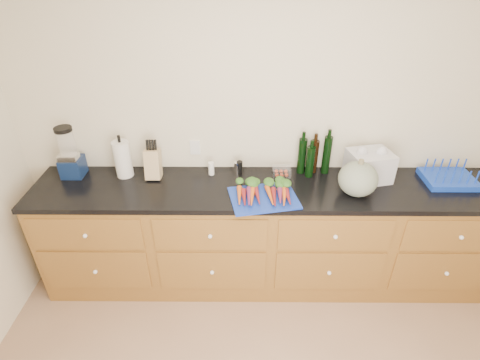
{
  "coord_description": "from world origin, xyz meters",
  "views": [
    {
      "loc": [
        -0.22,
        -1.08,
        2.48
      ],
      "look_at": [
        -0.24,
        1.2,
        1.06
      ],
      "focal_mm": 28.0,
      "sensor_mm": 36.0,
      "label": 1
    }
  ],
  "objects_px": {
    "paper_towel": "(123,159)",
    "tomato_box": "(281,172)",
    "knife_block": "(153,164)",
    "cutting_board": "(264,198)",
    "squash": "(358,179)",
    "blender_appliance": "(70,155)",
    "carrots": "(263,191)",
    "dish_rack": "(449,177)"
  },
  "relations": [
    {
      "from": "blender_appliance",
      "to": "knife_block",
      "type": "distance_m",
      "value": 0.64
    },
    {
      "from": "squash",
      "to": "tomato_box",
      "type": "height_order",
      "value": "squash"
    },
    {
      "from": "carrots",
      "to": "dish_rack",
      "type": "height_order",
      "value": "dish_rack"
    },
    {
      "from": "carrots",
      "to": "knife_block",
      "type": "xyz_separation_m",
      "value": [
        -0.85,
        0.25,
        0.08
      ]
    },
    {
      "from": "tomato_box",
      "to": "blender_appliance",
      "type": "bearing_deg",
      "value": -179.57
    },
    {
      "from": "blender_appliance",
      "to": "tomato_box",
      "type": "relative_size",
      "value": 2.9
    },
    {
      "from": "knife_block",
      "to": "carrots",
      "type": "bearing_deg",
      "value": -16.6
    },
    {
      "from": "cutting_board",
      "to": "knife_block",
      "type": "distance_m",
      "value": 0.91
    },
    {
      "from": "knife_block",
      "to": "tomato_box",
      "type": "height_order",
      "value": "knife_block"
    },
    {
      "from": "knife_block",
      "to": "dish_rack",
      "type": "xyz_separation_m",
      "value": [
        2.28,
        -0.06,
        -0.08
      ]
    },
    {
      "from": "squash",
      "to": "tomato_box",
      "type": "relative_size",
      "value": 1.99
    },
    {
      "from": "dish_rack",
      "to": "cutting_board",
      "type": "bearing_deg",
      "value": -170.52
    },
    {
      "from": "cutting_board",
      "to": "squash",
      "type": "bearing_deg",
      "value": 5.83
    },
    {
      "from": "paper_towel",
      "to": "tomato_box",
      "type": "bearing_deg",
      "value": 0.46
    },
    {
      "from": "carrots",
      "to": "squash",
      "type": "relative_size",
      "value": 1.49
    },
    {
      "from": "blender_appliance",
      "to": "paper_towel",
      "type": "xyz_separation_m",
      "value": [
        0.4,
        0.0,
        -0.03
      ]
    },
    {
      "from": "knife_block",
      "to": "dish_rack",
      "type": "height_order",
      "value": "knife_block"
    },
    {
      "from": "knife_block",
      "to": "tomato_box",
      "type": "relative_size",
      "value": 1.62
    },
    {
      "from": "knife_block",
      "to": "dish_rack",
      "type": "relative_size",
      "value": 0.61
    },
    {
      "from": "paper_towel",
      "to": "dish_rack",
      "type": "relative_size",
      "value": 0.78
    },
    {
      "from": "cutting_board",
      "to": "paper_towel",
      "type": "bearing_deg",
      "value": 163.55
    },
    {
      "from": "paper_towel",
      "to": "carrots",
      "type": "bearing_deg",
      "value": -14.11
    },
    {
      "from": "carrots",
      "to": "squash",
      "type": "distance_m",
      "value": 0.69
    },
    {
      "from": "paper_towel",
      "to": "squash",
      "type": "bearing_deg",
      "value": -8.09
    },
    {
      "from": "paper_towel",
      "to": "knife_block",
      "type": "relative_size",
      "value": 1.27
    },
    {
      "from": "knife_block",
      "to": "cutting_board",
      "type": "bearing_deg",
      "value": -19.5
    },
    {
      "from": "blender_appliance",
      "to": "paper_towel",
      "type": "distance_m",
      "value": 0.41
    },
    {
      "from": "carrots",
      "to": "tomato_box",
      "type": "relative_size",
      "value": 2.97
    },
    {
      "from": "cutting_board",
      "to": "knife_block",
      "type": "bearing_deg",
      "value": 160.5
    },
    {
      "from": "cutting_board",
      "to": "dish_rack",
      "type": "relative_size",
      "value": 1.27
    },
    {
      "from": "blender_appliance",
      "to": "dish_rack",
      "type": "distance_m",
      "value": 2.93
    },
    {
      "from": "dish_rack",
      "to": "tomato_box",
      "type": "bearing_deg",
      "value": 175.98
    },
    {
      "from": "carrots",
      "to": "dish_rack",
      "type": "xyz_separation_m",
      "value": [
        1.44,
        0.19,
        -0.0
      ]
    },
    {
      "from": "blender_appliance",
      "to": "paper_towel",
      "type": "height_order",
      "value": "blender_appliance"
    },
    {
      "from": "knife_block",
      "to": "paper_towel",
      "type": "bearing_deg",
      "value": 175.17
    },
    {
      "from": "cutting_board",
      "to": "blender_appliance",
      "type": "relative_size",
      "value": 1.15
    },
    {
      "from": "tomato_box",
      "to": "knife_block",
      "type": "bearing_deg",
      "value": -178.29
    },
    {
      "from": "squash",
      "to": "tomato_box",
      "type": "distance_m",
      "value": 0.59
    },
    {
      "from": "carrots",
      "to": "knife_block",
      "type": "distance_m",
      "value": 0.89
    },
    {
      "from": "dish_rack",
      "to": "carrots",
      "type": "bearing_deg",
      "value": -172.37
    },
    {
      "from": "paper_towel",
      "to": "dish_rack",
      "type": "distance_m",
      "value": 2.52
    },
    {
      "from": "carrots",
      "to": "dish_rack",
      "type": "distance_m",
      "value": 1.45
    }
  ]
}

